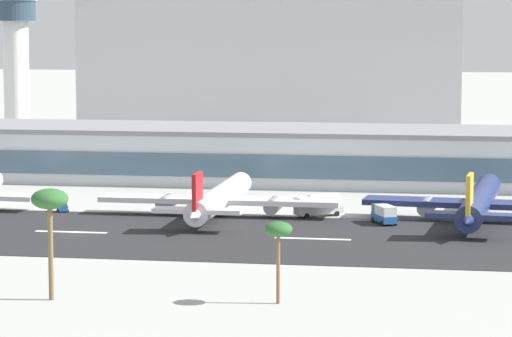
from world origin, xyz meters
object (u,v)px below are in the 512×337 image
Objects in this scene: airliner_red_tail_gate_1 at (218,199)px; palm_tree_1 at (50,203)px; control_tower at (16,61)px; service_fuel_truck_0 at (318,205)px; service_box_truck_1 at (384,214)px; distant_hotel_block at (272,63)px; service_baggage_tug_2 at (63,206)px; terminal_building at (255,154)px; palm_tree_2 at (278,232)px; airliner_gold_tail_gate_2 at (479,203)px.

airliner_red_tail_gate_1 is 68.89m from palm_tree_1.
control_tower is 0.88× the size of airliner_red_tail_gate_1.
service_box_truck_1 is at bearing 115.77° from service_fuel_truck_0.
distant_hotel_block reaches higher than service_baggage_tug_2.
terminal_building is at bearing 87.25° from palm_tree_1.
terminal_building is 14.14× the size of palm_tree_1.
service_fuel_truck_0 is (29.88, -143.81, -20.26)m from distant_hotel_block.
service_fuel_truck_0 is 68.93m from palm_tree_2.
service_fuel_truck_0 is at bearing 70.86° from palm_tree_1.
palm_tree_2 is at bearing 146.46° from service_box_truck_1.
distant_hotel_block is 16.92× the size of service_box_truck_1.
airliner_red_tail_gate_1 is at bearing -85.07° from distant_hotel_block.
airliner_red_tail_gate_1 is 68.67m from palm_tree_2.
service_box_truck_1 is 0.47× the size of palm_tree_1.
control_tower is at bearing 111.43° from palm_tree_1.
palm_tree_2 is at bearing 57.87° from service_fuel_truck_0.
service_baggage_tug_2 is 0.26× the size of palm_tree_1.
control_tower is 123.18m from airliner_red_tail_gate_1.
service_baggage_tug_2 is at bearing 126.28° from palm_tree_2.
service_fuel_truck_0 is 1.31× the size of service_box_truck_1.
service_fuel_truck_0 is (18.95, -47.54, -3.75)m from terminal_building.
terminal_building is 98.29m from distant_hotel_block.
airliner_red_tail_gate_1 reaches higher than service_fuel_truck_0.
service_box_truck_1 is (-15.70, -5.16, -1.49)m from airliner_gold_tail_gate_2.
palm_tree_1 is (-36.52, -64.28, 10.11)m from service_box_truck_1.
terminal_building is at bearing -33.54° from control_tower.
airliner_red_tail_gate_1 is 13.03× the size of service_baggage_tug_2.
terminal_building is 56.77m from service_baggage_tug_2.
control_tower reaches higher than terminal_building.
palm_tree_1 is at bearing 125.12° from service_box_truck_1.
service_baggage_tug_2 is (43.79, -96.62, -23.02)m from control_tower.
palm_tree_2 reaches higher than service_box_truck_1.
distant_hotel_block is (-10.93, 96.27, 16.51)m from terminal_building.
palm_tree_2 is (20.09, -65.42, 5.61)m from airliner_red_tail_gate_1.
service_box_truck_1 is (29.06, -3.64, -1.30)m from airliner_red_tail_gate_1.
service_baggage_tug_2 is (-45.76, -2.28, -0.98)m from service_fuel_truck_0.
terminal_building is 118.88m from palm_tree_1.
distant_hotel_block is at bearing -112.80° from service_fuel_truck_0.
palm_tree_1 is at bearing 36.32° from service_fuel_truck_0.
airliner_gold_tail_gate_2 is 16.60m from service_box_truck_1.
service_box_truck_1 is at bearing -44.91° from control_tower.
service_baggage_tug_2 is 82.56m from palm_tree_2.
service_fuel_truck_0 is 75.85m from palm_tree_1.
control_tower is at bearing 146.46° from terminal_building.
palm_tree_2 reaches higher than airliner_red_tail_gate_1.
airliner_gold_tail_gate_2 is at bearing -46.57° from terminal_building.
airliner_gold_tail_gate_2 is at bearing -39.33° from control_tower.
service_fuel_truck_0 is (-27.57, 1.60, -1.25)m from airliner_gold_tail_gate_2.
distant_hotel_block is 2.22× the size of airliner_gold_tail_gate_2.
airliner_gold_tail_gate_2 reaches higher than service_fuel_truck_0.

